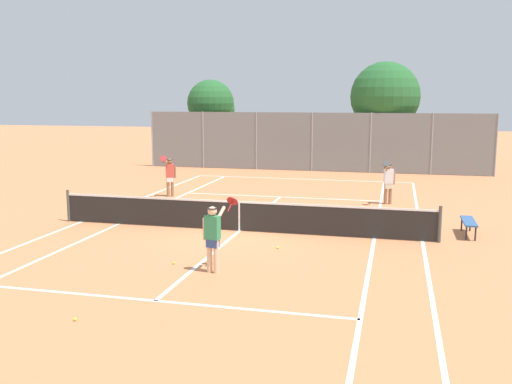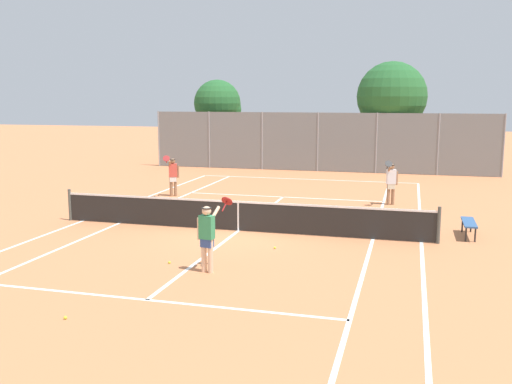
{
  "view_description": "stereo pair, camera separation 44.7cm",
  "coord_description": "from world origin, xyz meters",
  "px_view_note": "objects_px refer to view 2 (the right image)",
  "views": [
    {
      "loc": [
        4.67,
        -16.7,
        4.09
      ],
      "look_at": [
        0.16,
        1.5,
        1.0
      ],
      "focal_mm": 40.0,
      "sensor_mm": 36.0,
      "label": 1
    },
    {
      "loc": [
        5.11,
        -16.59,
        4.09
      ],
      "look_at": [
        0.16,
        1.5,
        1.0
      ],
      "focal_mm": 40.0,
      "sensor_mm": 36.0,
      "label": 2
    }
  ],
  "objects_px": {
    "tennis_net": "(238,215)",
    "courtside_bench": "(469,223)",
    "tree_behind_right": "(391,98)",
    "player_near_side": "(207,234)",
    "loose_tennis_ball_3": "(169,262)",
    "player_far_right": "(391,181)",
    "loose_tennis_ball_1": "(65,318)",
    "player_far_left": "(173,174)",
    "tree_behind_left": "(219,105)",
    "loose_tennis_ball_0": "(352,219)",
    "loose_tennis_ball_2": "(275,248)"
  },
  "relations": [
    {
      "from": "loose_tennis_ball_1",
      "to": "loose_tennis_ball_3",
      "type": "bearing_deg",
      "value": 84.15
    },
    {
      "from": "loose_tennis_ball_1",
      "to": "loose_tennis_ball_2",
      "type": "relative_size",
      "value": 1.0
    },
    {
      "from": "loose_tennis_ball_1",
      "to": "player_near_side",
      "type": "bearing_deg",
      "value": 65.77
    },
    {
      "from": "loose_tennis_ball_3",
      "to": "courtside_bench",
      "type": "bearing_deg",
      "value": 33.6
    },
    {
      "from": "loose_tennis_ball_2",
      "to": "loose_tennis_ball_3",
      "type": "xyz_separation_m",
      "value": [
        -2.22,
        -2.08,
        0.0
      ]
    },
    {
      "from": "tree_behind_left",
      "to": "player_far_right",
      "type": "bearing_deg",
      "value": -47.19
    },
    {
      "from": "tree_behind_right",
      "to": "player_near_side",
      "type": "bearing_deg",
      "value": -98.79
    },
    {
      "from": "courtside_bench",
      "to": "player_far_left",
      "type": "bearing_deg",
      "value": 159.29
    },
    {
      "from": "courtside_bench",
      "to": "tree_behind_right",
      "type": "relative_size",
      "value": 0.24
    },
    {
      "from": "tennis_net",
      "to": "player_far_right",
      "type": "xyz_separation_m",
      "value": [
        4.41,
        5.8,
        0.42
      ]
    },
    {
      "from": "player_far_right",
      "to": "loose_tennis_ball_3",
      "type": "distance_m",
      "value": 10.94
    },
    {
      "from": "courtside_bench",
      "to": "tree_behind_left",
      "type": "xyz_separation_m",
      "value": [
        -13.54,
        16.68,
        3.26
      ]
    },
    {
      "from": "player_far_left",
      "to": "loose_tennis_ball_1",
      "type": "relative_size",
      "value": 26.88
    },
    {
      "from": "loose_tennis_ball_0",
      "to": "player_far_right",
      "type": "bearing_deg",
      "value": 70.35
    },
    {
      "from": "player_near_side",
      "to": "loose_tennis_ball_1",
      "type": "distance_m",
      "value": 3.92
    },
    {
      "from": "tennis_net",
      "to": "player_far_left",
      "type": "distance_m",
      "value": 7.06
    },
    {
      "from": "tennis_net",
      "to": "courtside_bench",
      "type": "xyz_separation_m",
      "value": [
        6.86,
        1.1,
        -0.1
      ]
    },
    {
      "from": "tree_behind_left",
      "to": "loose_tennis_ball_1",
      "type": "bearing_deg",
      "value": -77.48
    },
    {
      "from": "loose_tennis_ball_1",
      "to": "tree_behind_left",
      "type": "height_order",
      "value": "tree_behind_left"
    },
    {
      "from": "tennis_net",
      "to": "player_far_right",
      "type": "distance_m",
      "value": 7.3
    },
    {
      "from": "player_far_right",
      "to": "loose_tennis_ball_1",
      "type": "height_order",
      "value": "player_far_right"
    },
    {
      "from": "loose_tennis_ball_3",
      "to": "tree_behind_left",
      "type": "distance_m",
      "value": 22.77
    },
    {
      "from": "courtside_bench",
      "to": "tree_behind_right",
      "type": "distance_m",
      "value": 16.69
    },
    {
      "from": "player_near_side",
      "to": "player_far_right",
      "type": "bearing_deg",
      "value": 69.04
    },
    {
      "from": "courtside_bench",
      "to": "loose_tennis_ball_2",
      "type": "bearing_deg",
      "value": -151.21
    },
    {
      "from": "player_far_left",
      "to": "tree_behind_left",
      "type": "relative_size",
      "value": 0.34
    },
    {
      "from": "loose_tennis_ball_3",
      "to": "player_far_left",
      "type": "bearing_deg",
      "value": 112.86
    },
    {
      "from": "tree_behind_right",
      "to": "loose_tennis_ball_3",
      "type": "bearing_deg",
      "value": -102.04
    },
    {
      "from": "player_far_left",
      "to": "loose_tennis_ball_3",
      "type": "height_order",
      "value": "player_far_left"
    },
    {
      "from": "courtside_bench",
      "to": "player_far_right",
      "type": "bearing_deg",
      "value": 117.52
    },
    {
      "from": "loose_tennis_ball_1",
      "to": "player_far_right",
      "type": "bearing_deg",
      "value": 68.19
    },
    {
      "from": "player_near_side",
      "to": "player_far_left",
      "type": "xyz_separation_m",
      "value": [
        -5.08,
        9.67,
        0.0
      ]
    },
    {
      "from": "tree_behind_right",
      "to": "tree_behind_left",
      "type": "bearing_deg",
      "value": 176.27
    },
    {
      "from": "tennis_net",
      "to": "loose_tennis_ball_1",
      "type": "height_order",
      "value": "tennis_net"
    },
    {
      "from": "player_far_right",
      "to": "tree_behind_right",
      "type": "relative_size",
      "value": 0.29
    },
    {
      "from": "courtside_bench",
      "to": "loose_tennis_ball_3",
      "type": "bearing_deg",
      "value": -146.4
    },
    {
      "from": "tennis_net",
      "to": "courtside_bench",
      "type": "distance_m",
      "value": 6.95
    },
    {
      "from": "player_far_right",
      "to": "courtside_bench",
      "type": "relative_size",
      "value": 1.18
    },
    {
      "from": "tennis_net",
      "to": "loose_tennis_ball_1",
      "type": "bearing_deg",
      "value": -97.47
    },
    {
      "from": "player_far_left",
      "to": "loose_tennis_ball_0",
      "type": "relative_size",
      "value": 26.88
    },
    {
      "from": "courtside_bench",
      "to": "tree_behind_left",
      "type": "bearing_deg",
      "value": 129.07
    },
    {
      "from": "player_far_left",
      "to": "loose_tennis_ball_2",
      "type": "relative_size",
      "value": 26.88
    },
    {
      "from": "loose_tennis_ball_1",
      "to": "tree_behind_right",
      "type": "distance_m",
      "value": 25.64
    },
    {
      "from": "player_far_right",
      "to": "loose_tennis_ball_3",
      "type": "relative_size",
      "value": 26.88
    },
    {
      "from": "player_far_left",
      "to": "loose_tennis_ball_1",
      "type": "distance_m",
      "value": 13.64
    },
    {
      "from": "tennis_net",
      "to": "loose_tennis_ball_2",
      "type": "height_order",
      "value": "tennis_net"
    },
    {
      "from": "courtside_bench",
      "to": "tree_behind_right",
      "type": "bearing_deg",
      "value": 100.64
    },
    {
      "from": "tennis_net",
      "to": "tree_behind_left",
      "type": "bearing_deg",
      "value": 110.61
    },
    {
      "from": "tennis_net",
      "to": "courtside_bench",
      "type": "height_order",
      "value": "tennis_net"
    },
    {
      "from": "player_far_left",
      "to": "loose_tennis_ball_0",
      "type": "height_order",
      "value": "player_far_left"
    }
  ]
}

